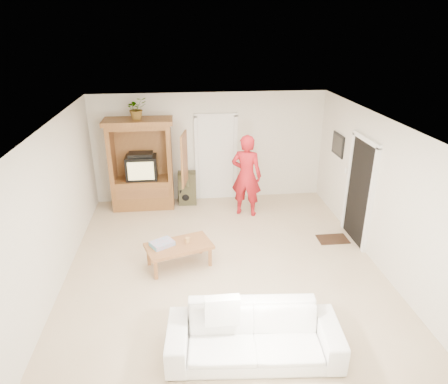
{
  "coord_description": "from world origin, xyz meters",
  "views": [
    {
      "loc": [
        -0.66,
        -6.18,
        4.05
      ],
      "look_at": [
        0.08,
        0.6,
        1.15
      ],
      "focal_mm": 32.0,
      "sensor_mm": 36.0,
      "label": 1
    }
  ],
  "objects_px": {
    "armoire": "(143,170)",
    "coffee_table": "(179,247)",
    "man": "(246,176)",
    "sofa": "(254,335)"
  },
  "relations": [
    {
      "from": "armoire",
      "to": "coffee_table",
      "type": "xyz_separation_m",
      "value": [
        0.79,
        -2.65,
        -0.54
      ]
    },
    {
      "from": "sofa",
      "to": "armoire",
      "type": "bearing_deg",
      "value": 114.23
    },
    {
      "from": "man",
      "to": "sofa",
      "type": "relative_size",
      "value": 0.83
    },
    {
      "from": "man",
      "to": "coffee_table",
      "type": "relative_size",
      "value": 1.46
    },
    {
      "from": "man",
      "to": "coffee_table",
      "type": "distance_m",
      "value": 2.55
    },
    {
      "from": "man",
      "to": "sofa",
      "type": "height_order",
      "value": "man"
    },
    {
      "from": "armoire",
      "to": "coffee_table",
      "type": "bearing_deg",
      "value": -73.43
    },
    {
      "from": "armoire",
      "to": "sofa",
      "type": "height_order",
      "value": "armoire"
    },
    {
      "from": "sofa",
      "to": "coffee_table",
      "type": "distance_m",
      "value": 2.43
    },
    {
      "from": "armoire",
      "to": "sofa",
      "type": "bearing_deg",
      "value": -70.4
    }
  ]
}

